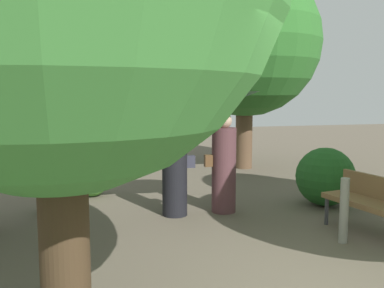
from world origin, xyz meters
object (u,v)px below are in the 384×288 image
person_left (171,134)px  path_marker_post (344,211)px  person_right (219,122)px  park_bench (374,200)px  tree_near_right (245,30)px

person_left → path_marker_post: 2.89m
person_left → person_right: person_right is taller
person_left → park_bench: bearing=-120.3°
park_bench → person_left: bearing=-133.6°
person_left → path_marker_post: bearing=-130.0°
tree_near_right → path_marker_post: 6.67m
person_left → tree_near_right: bearing=-32.4°
tree_near_right → path_marker_post: (-0.82, -5.81, -3.18)m
path_marker_post → person_right: bearing=121.8°
park_bench → tree_near_right: tree_near_right is taller
tree_near_right → path_marker_post: tree_near_right is taller
path_marker_post → person_left: bearing=136.7°
person_right → tree_near_right: bearing=-23.5°
path_marker_post → tree_near_right: bearing=81.9°
person_left → park_bench: (2.59, -1.72, -0.84)m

